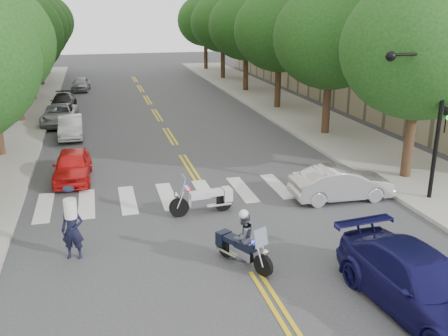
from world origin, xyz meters
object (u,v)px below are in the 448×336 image
object	(u,v)px
convertible	(341,184)
sedan_blue	(420,284)
officer_standing	(73,230)
motorcycle_police	(242,240)
motorcycle_parked	(207,199)

from	to	relation	value
convertible	sedan_blue	size ratio (longest dim) A/B	0.76
officer_standing	convertible	distance (m)	10.18
motorcycle_police	convertible	bearing A→B (deg)	-170.16
convertible	officer_standing	bearing A→B (deg)	105.08
motorcycle_police	officer_standing	world-z (taller)	officer_standing
motorcycle_police	motorcycle_parked	xyz separation A→B (m)	(-0.15, 4.00, -0.25)
motorcycle_parked	sedan_blue	distance (m)	8.19
motorcycle_parked	convertible	distance (m)	5.33
motorcycle_police	sedan_blue	world-z (taller)	motorcycle_police
motorcycle_parked	sedan_blue	xyz separation A→B (m)	(3.71, -7.30, 0.22)
motorcycle_police	officer_standing	bearing A→B (deg)	-47.10
convertible	sedan_blue	xyz separation A→B (m)	(-1.63, -7.29, 0.10)
motorcycle_parked	officer_standing	xyz separation A→B (m)	(-4.58, -2.34, 0.37)
sedan_blue	officer_standing	bearing A→B (deg)	143.71
motorcycle_parked	sedan_blue	size ratio (longest dim) A/B	0.46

